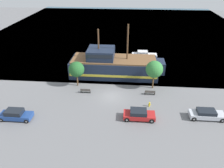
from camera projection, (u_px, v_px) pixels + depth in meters
name	position (u px, v px, depth m)	size (l,w,h in m)	color
ground_plane	(112.00, 96.00, 35.78)	(160.00, 160.00, 0.00)	slate
water_surface	(123.00, 28.00, 74.22)	(80.00, 80.00, 0.00)	#33566B
pirate_ship	(113.00, 65.00, 41.88)	(17.73, 6.00, 9.88)	#192338
moored_boat_dockside	(144.00, 56.00, 49.99)	(5.64, 2.15, 1.71)	silver
parked_car_curb_front	(207.00, 114.00, 30.34)	(4.75, 1.83, 1.37)	#B7BCC6
parked_car_curb_mid	(139.00, 114.00, 30.24)	(4.37, 1.93, 1.44)	#B21E1E
parked_car_curb_rear	(16.00, 115.00, 30.20)	(4.45, 1.79, 1.48)	navy
fire_hydrant	(149.00, 104.00, 33.04)	(0.42, 0.25, 0.76)	yellow
bench_promenade_east	(150.00, 92.00, 36.01)	(1.69, 0.45, 0.85)	#4C4742
bench_promenade_west	(86.00, 91.00, 36.51)	(1.69, 0.45, 0.85)	#4C4742
tree_row_east	(76.00, 69.00, 37.47)	(2.69, 2.69, 4.52)	brown
tree_row_mideast	(154.00, 69.00, 36.49)	(2.90, 2.90, 5.04)	brown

